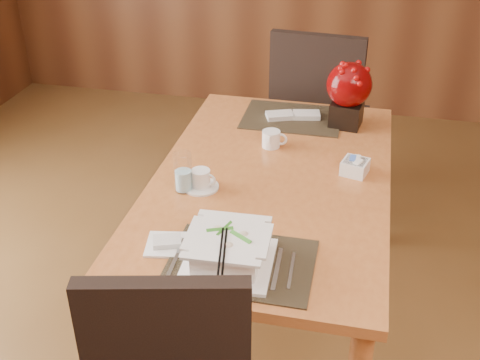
% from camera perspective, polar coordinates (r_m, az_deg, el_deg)
% --- Properties ---
extents(dining_table, '(0.90, 1.50, 0.75)m').
position_cam_1_polar(dining_table, '(2.38, 2.96, -1.68)').
color(dining_table, '#BF6C35').
rests_on(dining_table, ground).
extents(placemat_near, '(0.45, 0.33, 0.01)m').
position_cam_1_polar(placemat_near, '(1.88, 0.11, -7.87)').
color(placemat_near, black).
rests_on(placemat_near, dining_table).
extents(placemat_far, '(0.45, 0.33, 0.01)m').
position_cam_1_polar(placemat_far, '(2.81, 4.96, 5.91)').
color(placemat_far, black).
rests_on(placemat_far, dining_table).
extents(soup_setting, '(0.28, 0.28, 0.11)m').
position_cam_1_polar(soup_setting, '(1.85, -1.12, -6.72)').
color(soup_setting, white).
rests_on(soup_setting, dining_table).
extents(coffee_cup, '(0.13, 0.13, 0.08)m').
position_cam_1_polar(coffee_cup, '(2.24, -3.73, -0.03)').
color(coffee_cup, white).
rests_on(coffee_cup, dining_table).
extents(water_glass, '(0.09, 0.09, 0.16)m').
position_cam_1_polar(water_glass, '(2.21, -5.41, 0.73)').
color(water_glass, silver).
rests_on(water_glass, dining_table).
extents(creamer_jug, '(0.10, 0.10, 0.07)m').
position_cam_1_polar(creamer_jug, '(2.54, 2.97, 3.92)').
color(creamer_jug, white).
rests_on(creamer_jug, dining_table).
extents(sugar_caddy, '(0.12, 0.12, 0.06)m').
position_cam_1_polar(sugar_caddy, '(2.38, 10.84, 1.22)').
color(sugar_caddy, white).
rests_on(sugar_caddy, dining_table).
extents(berry_decor, '(0.20, 0.20, 0.30)m').
position_cam_1_polar(berry_decor, '(2.71, 10.26, 8.34)').
color(berry_decor, black).
rests_on(berry_decor, dining_table).
extents(napkins_far, '(0.26, 0.15, 0.02)m').
position_cam_1_polar(napkins_far, '(2.81, 5.24, 6.14)').
color(napkins_far, silver).
rests_on(napkins_far, dining_table).
extents(bread_plate, '(0.16, 0.16, 0.01)m').
position_cam_1_polar(bread_plate, '(1.97, -6.90, -6.10)').
color(bread_plate, white).
rests_on(bread_plate, dining_table).
extents(far_chair, '(0.53, 0.54, 1.06)m').
position_cam_1_polar(far_chair, '(3.27, 7.38, 6.43)').
color(far_chair, black).
rests_on(far_chair, ground).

